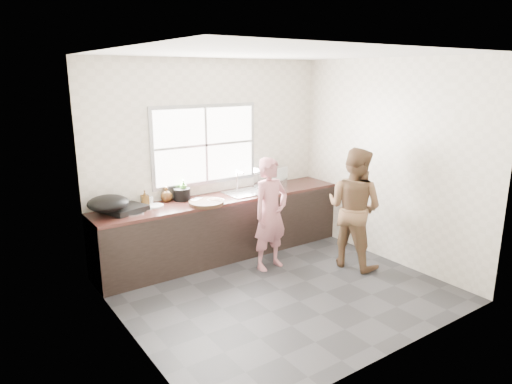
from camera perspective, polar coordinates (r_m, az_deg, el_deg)
floor at (r=5.57m, az=3.04°, el=-12.12°), size 3.60×3.20×0.01m
ceiling at (r=4.98m, az=3.47°, el=16.96°), size 3.60×3.20×0.01m
wall_back at (r=6.42m, az=-5.61°, el=4.22°), size 3.60×0.01×2.70m
wall_left at (r=4.27m, az=-16.24°, el=-1.54°), size 0.01×3.20×2.70m
wall_right at (r=6.36m, az=16.21°, el=3.61°), size 0.01×3.20×2.70m
wall_front at (r=4.01m, az=17.48°, el=-2.68°), size 3.60×0.01×2.70m
cabinet at (r=6.40m, az=-4.02°, el=-4.50°), size 3.60×0.62×0.82m
countertop at (r=6.27m, az=-4.09°, el=-0.79°), size 3.60×0.64×0.04m
sink at (r=6.44m, az=-1.42°, el=-0.10°), size 0.55×0.45×0.02m
faucet at (r=6.57m, az=-2.39°, el=1.48°), size 0.02×0.02×0.30m
window_frame at (r=6.33m, az=-6.38°, el=5.88°), size 1.60×0.05×1.10m
window_glazing at (r=6.31m, az=-6.27°, el=5.86°), size 1.50×0.01×1.00m
woman at (r=5.92m, az=1.82°, el=-3.20°), size 0.53×0.38×1.38m
person_side at (r=6.09m, az=12.15°, el=-1.96°), size 0.78×0.91×1.59m
cutting_board at (r=5.91m, az=-6.23°, el=-1.37°), size 0.56×0.56×0.05m
cleaver at (r=6.03m, az=-7.44°, el=-0.86°), size 0.20×0.16×0.01m
bowl_mince at (r=5.96m, az=-5.06°, el=-1.15°), size 0.22×0.22×0.05m
bowl_crabs at (r=6.78m, az=1.91°, el=0.84°), size 0.22×0.22×0.06m
bowl_held at (r=6.32m, az=0.42°, el=-0.17°), size 0.21×0.21×0.05m
black_pot at (r=6.15m, az=-9.24°, el=-0.28°), size 0.24×0.24×0.16m
plate_food at (r=5.93m, az=-12.51°, el=-1.69°), size 0.25×0.25×0.02m
bottle_green at (r=6.16m, az=-9.05°, el=0.31°), size 0.14×0.14×0.27m
bottle_brown_tall at (r=5.96m, az=-13.72°, el=-0.83°), size 0.09×0.10×0.19m
bottle_brown_short at (r=6.12m, az=-11.13°, el=-0.33°), size 0.17×0.17×0.18m
glass_jar at (r=6.05m, az=-13.07°, el=-1.03°), size 0.08×0.08×0.10m
burner at (r=5.82m, az=-16.15°, el=-2.00°), size 0.56×0.56×0.07m
wok at (r=5.66m, az=-17.99°, el=-1.34°), size 0.57×0.57×0.18m
dish_rack at (r=6.71m, az=1.86°, el=1.83°), size 0.47×0.38×0.32m
pot_lid_left at (r=5.85m, az=-13.77°, el=-2.03°), size 0.22×0.22×0.01m
pot_lid_right at (r=5.70m, az=-15.13°, el=-2.54°), size 0.34×0.34×0.01m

